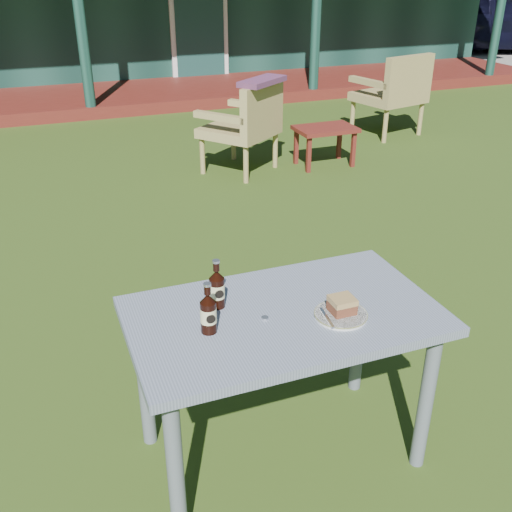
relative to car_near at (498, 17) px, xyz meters
name	(u,v)px	position (x,y,z in m)	size (l,w,h in m)	color
ground	(186,284)	(-9.17, -7.82, -0.72)	(80.00, 80.00, 0.00)	#334916
car_near	(498,17)	(0.00, 0.00, 0.00)	(1.70, 4.23, 1.44)	black
cafe_table	(283,334)	(-9.17, -9.42, -0.10)	(1.20, 0.70, 0.72)	slate
plate	(341,315)	(-8.98, -9.53, 0.01)	(0.20, 0.20, 0.01)	silver
cake_slice	(342,305)	(-8.97, -9.52, 0.05)	(0.09, 0.09, 0.06)	#592D1C
fork	(327,318)	(-9.04, -9.54, 0.02)	(0.01, 0.14, 0.00)	silver
cola_bottle_near	(217,288)	(-9.40, -9.29, 0.08)	(0.06, 0.06, 0.20)	black
cola_bottle_far	(208,313)	(-9.48, -9.45, 0.08)	(0.06, 0.06, 0.20)	black
bottle_cap	(265,318)	(-9.26, -9.44, 0.00)	(0.03, 0.03, 0.01)	silver
armchair_left	(246,123)	(-8.00, -5.81, -0.22)	(0.89, 0.88, 0.88)	#9B884D
armchair_right	(395,90)	(-5.91, -5.16, -0.19)	(0.84, 0.80, 0.95)	#9B884D
floral_throw	(262,81)	(-7.89, -5.96, 0.19)	(0.55, 0.22, 0.05)	#5A2E4E
side_table	(325,133)	(-7.18, -5.90, -0.38)	(0.60, 0.40, 0.40)	#5D1D16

